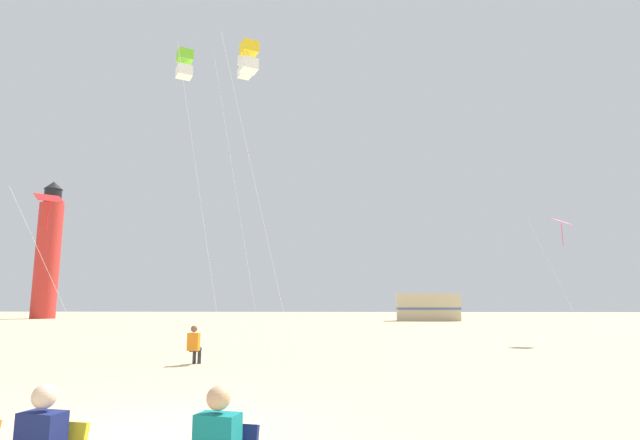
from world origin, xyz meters
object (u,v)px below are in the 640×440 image
kite_box_white (245,67)px  kite_box_gold (249,58)px  kite_box_lime (185,65)px  kite_diamond_scarlet (49,203)px  kite_flyer_standing (194,344)px  kite_diamond_rainbow (561,225)px  lighthouse_distant (48,253)px  rv_van_tan (428,307)px

kite_box_white → kite_box_gold: (1.38, -5.66, -2.42)m
kite_box_lime → kite_diamond_scarlet: kite_box_lime is taller
kite_diamond_scarlet → kite_box_lime: bearing=17.9°
kite_flyer_standing → kite_box_white: kite_box_white is taller
kite_box_gold → kite_flyer_standing: bearing=-112.1°
kite_box_gold → kite_diamond_rainbow: size_ratio=1.96×
lighthouse_distant → kite_diamond_rainbow: bearing=-36.7°
kite_box_white → kite_diamond_rainbow: kite_box_white is taller
kite_flyer_standing → kite_diamond_rainbow: kite_diamond_rainbow is taller
kite_flyer_standing → kite_diamond_rainbow: (14.93, 9.35, 4.92)m
kite_box_white → lighthouse_distant: (-31.56, 36.32, -5.63)m
kite_diamond_scarlet → rv_van_tan: size_ratio=0.91×
lighthouse_distant → kite_diamond_scarlet: bearing=-58.7°
kite_box_white → rv_van_tan: kite_box_white is taller
kite_flyer_standing → kite_diamond_scarlet: (-6.45, 2.43, 4.89)m
kite_diamond_scarlet → rv_van_tan: (19.35, 36.68, -4.12)m
kite_box_lime → kite_box_gold: bearing=-26.4°
kite_box_white → kite_diamond_rainbow: (15.34, 1.32, -7.93)m
kite_flyer_standing → kite_box_gold: 10.74m
kite_flyer_standing → kite_box_white: (-0.41, 8.03, 12.85)m
rv_van_tan → kite_box_white: bearing=-111.9°
kite_box_lime → rv_van_tan: bearing=67.0°
kite_box_white → kite_diamond_rainbow: size_ratio=2.38×
kite_box_gold → kite_diamond_scarlet: (-7.41, 0.06, -5.53)m
kite_box_lime → kite_flyer_standing: bearing=-62.2°
kite_box_gold → kite_box_white: bearing=103.7°
kite_diamond_scarlet → rv_van_tan: bearing=62.2°
kite_flyer_standing → kite_box_white: 15.16m
lighthouse_distant → rv_van_tan: (44.87, -5.24, -6.45)m
kite_box_lime → lighthouse_distant: size_ratio=0.72×
kite_box_lime → kite_box_gold: size_ratio=1.05×
kite_flyer_standing → kite_box_gold: (0.96, 2.37, 10.43)m
kite_box_lime → lighthouse_distant: 50.50m
kite_box_gold → kite_diamond_scarlet: kite_box_gold is taller
kite_diamond_scarlet → lighthouse_distant: size_ratio=0.35×
kite_diamond_scarlet → lighthouse_distant: bearing=121.3°
kite_box_white → lighthouse_distant: size_ratio=0.84×
kite_diamond_rainbow → kite_diamond_scarlet: (-21.38, -6.92, -0.02)m
rv_van_tan → kite_diamond_rainbow: bearing=-84.8°
kite_diamond_scarlet → kite_box_gold: bearing=-0.5°
kite_box_white → kite_diamond_scarlet: (-6.03, -5.60, -7.96)m
rv_van_tan → lighthouse_distant: bearing=174.6°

